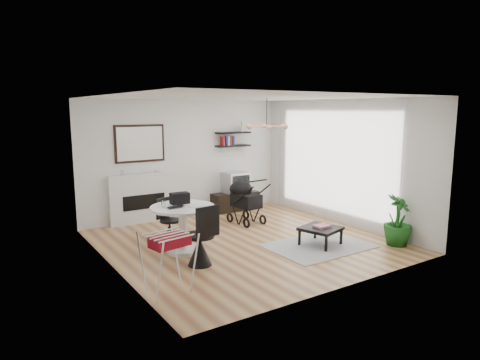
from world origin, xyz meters
TOP-DOWN VIEW (x-y plane):
  - floor at (0.00, 0.00)m, footprint 5.00×5.00m
  - ceiling at (0.00, 0.00)m, footprint 5.00×5.00m
  - wall_back at (0.00, 2.50)m, footprint 5.00×0.00m
  - wall_left at (-2.50, 0.00)m, footprint 0.00×5.00m
  - wall_right at (2.50, 0.00)m, footprint 0.00×5.00m
  - sheer_curtain at (2.40, 0.20)m, footprint 0.04×3.60m
  - fireplace at (-1.10, 2.42)m, footprint 1.50×0.17m
  - shelf_lower at (1.23, 2.37)m, footprint 0.90×0.25m
  - shelf_upper at (1.23, 2.37)m, footprint 0.90×0.25m
  - pendant_lamp at (0.70, 0.30)m, footprint 0.90×0.90m
  - tv_console at (1.23, 2.28)m, footprint 1.19×0.42m
  - crt_tv at (1.24, 2.28)m, footprint 0.59×0.51m
  - dining_table at (-1.23, 0.11)m, footprint 1.13×1.13m
  - laptop at (-1.38, 0.03)m, footprint 0.35×0.26m
  - black_bag at (-1.18, 0.34)m, footprint 0.34×0.22m
  - newspaper at (-1.00, -0.01)m, footprint 0.33×0.29m
  - drinking_glass at (-1.54, 0.25)m, footprint 0.07×0.07m
  - chair_far at (-1.17, 0.84)m, footprint 0.42×0.44m
  - chair_near at (-1.29, -0.64)m, footprint 0.49×0.51m
  - drying_rack at (-2.18, -1.41)m, footprint 0.66×0.63m
  - stroller at (0.78, 1.19)m, footprint 0.58×0.88m
  - rug at (0.99, -0.95)m, footprint 1.84×1.33m
  - coffee_table at (1.05, -0.93)m, footprint 0.80×0.80m
  - magazines at (1.07, -0.94)m, footprint 0.29×0.23m
  - potted_plant at (2.25, -1.68)m, footprint 0.68×0.68m

SIDE VIEW (x-z plane):
  - floor at x=0.00m, z-range 0.00..0.00m
  - rug at x=0.99m, z-range 0.00..0.01m
  - tv_console at x=1.23m, z-range 0.00..0.45m
  - chair_far at x=-1.17m, z-range -0.15..0.67m
  - coffee_table at x=1.05m, z-range 0.14..0.47m
  - chair_near at x=-1.29m, z-range -0.19..0.82m
  - magazines at x=1.07m, z-range 0.34..0.38m
  - stroller at x=0.78m, z-range -0.07..0.96m
  - drying_rack at x=-2.18m, z-range 0.02..0.89m
  - potted_plant at x=2.25m, z-range 0.00..0.94m
  - dining_table at x=-1.23m, z-range 0.13..0.96m
  - fireplace at x=-1.10m, z-range -0.39..1.77m
  - crt_tv at x=1.24m, z-range 0.45..0.96m
  - newspaper at x=-1.00m, z-range 0.82..0.83m
  - laptop at x=-1.38m, z-range 0.82..0.85m
  - drinking_glass at x=-1.54m, z-range 0.82..0.93m
  - black_bag at x=-1.18m, z-range 0.82..1.02m
  - wall_back at x=0.00m, z-range -1.15..3.85m
  - wall_left at x=-2.50m, z-range -1.15..3.85m
  - wall_right at x=2.50m, z-range -1.15..3.85m
  - sheer_curtain at x=2.40m, z-range 0.05..2.65m
  - shelf_lower at x=1.23m, z-range 1.58..1.62m
  - shelf_upper at x=1.23m, z-range 1.90..1.94m
  - pendant_lamp at x=0.70m, z-range 2.10..2.20m
  - ceiling at x=0.00m, z-range 2.70..2.70m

